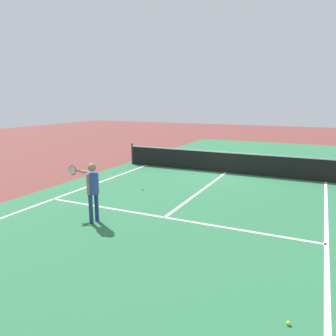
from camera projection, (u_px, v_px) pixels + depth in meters
ground_plane at (226, 173)px, 14.83m from camera, size 60.00×60.00×0.00m
court_surface_inbounds at (226, 173)px, 14.83m from camera, size 10.62×24.40×0.00m
line_sideline_left at (63, 195)px, 11.28m from camera, size 0.10×11.89×0.01m
line_sideline_right at (326, 237)px, 7.85m from camera, size 0.10×11.89×0.01m
line_service_near at (165, 217)px, 9.16m from camera, size 8.22×0.10×0.01m
line_center_service at (202, 190)px, 12.00m from camera, size 0.10×6.40×0.01m
net at (226, 162)px, 14.73m from camera, size 9.96×0.09×1.07m
player_near at (92, 186)px, 8.61m from camera, size 1.18×0.58×1.63m
tennis_ball_back_corner at (288, 323)px, 4.76m from camera, size 0.07×0.07×0.07m
tennis_ball_mid_court at (143, 189)px, 11.95m from camera, size 0.07×0.07×0.07m
tennis_ball_near_net at (193, 173)px, 14.60m from camera, size 0.07×0.07×0.07m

